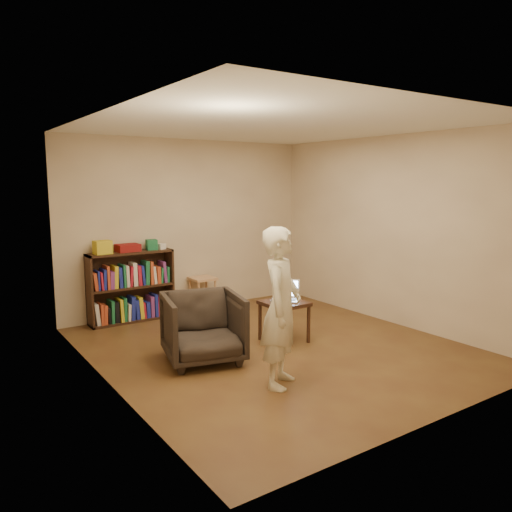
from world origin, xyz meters
TOP-DOWN VIEW (x-y plane):
  - floor at (0.00, 0.00)m, footprint 4.50×4.50m
  - ceiling at (0.00, 0.00)m, footprint 4.50×4.50m
  - wall_back at (0.00, 2.25)m, footprint 4.00×0.00m
  - wall_left at (-2.00, 0.00)m, footprint 0.00×4.50m
  - wall_right at (2.00, 0.00)m, footprint 0.00×4.50m
  - bookshelf at (-1.00, 2.09)m, footprint 1.20×0.30m
  - box_yellow at (-1.39, 2.07)m, footprint 0.24×0.18m
  - red_cloth at (-1.02, 2.11)m, footprint 0.32×0.24m
  - box_green at (-0.67, 2.09)m, footprint 0.17×0.17m
  - box_white at (-0.54, 2.07)m, footprint 0.12×0.12m
  - stool at (0.11, 2.03)m, footprint 0.36×0.36m
  - armchair at (-0.93, 0.09)m, footprint 1.00×1.01m
  - side_table at (0.23, 0.13)m, footprint 0.50×0.50m
  - laptop at (0.30, 0.20)m, footprint 0.45×0.45m
  - person at (-0.61, -0.91)m, footprint 0.68×0.65m

SIDE VIEW (x-z plane):
  - floor at x=0.00m, z-range 0.00..0.00m
  - armchair at x=-0.93m, z-range 0.00..0.76m
  - stool at x=0.11m, z-range 0.16..0.68m
  - side_table at x=0.23m, z-range 0.17..0.68m
  - bookshelf at x=-1.00m, z-range -0.06..0.94m
  - laptop at x=0.30m, z-range 0.44..0.69m
  - person at x=-0.61m, z-range 0.00..1.56m
  - box_white at x=-0.54m, z-range 1.00..1.08m
  - red_cloth at x=-1.02m, z-range 1.00..1.10m
  - box_green at x=-0.67m, z-range 1.00..1.15m
  - box_yellow at x=-1.39m, z-range 1.00..1.18m
  - wall_back at x=0.00m, z-range -0.70..3.30m
  - wall_left at x=-2.00m, z-range -0.95..3.55m
  - wall_right at x=2.00m, z-range -0.95..3.55m
  - ceiling at x=0.00m, z-range 2.60..2.60m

